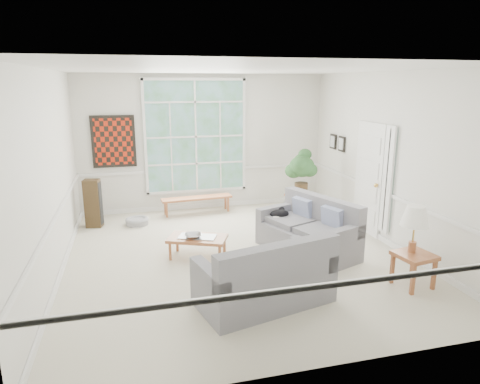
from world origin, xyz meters
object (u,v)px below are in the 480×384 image
at_px(side_table, 413,270).
at_px(loveseat_right, 307,226).
at_px(loveseat_front, 264,269).
at_px(end_table, 299,205).
at_px(coffee_table, 198,247).

bearing_deg(side_table, loveseat_right, 121.57).
xyz_separation_m(loveseat_front, end_table, (1.88, 3.41, -0.22)).
bearing_deg(coffee_table, side_table, -9.61).
bearing_deg(loveseat_right, coffee_table, 150.94).
relative_size(coffee_table, side_table, 1.90).
relative_size(loveseat_right, coffee_table, 1.82).
height_order(coffee_table, side_table, side_table).
bearing_deg(loveseat_right, side_table, -79.64).
distance_m(loveseat_right, end_table, 2.07).
distance_m(loveseat_right, coffee_table, 1.87).
bearing_deg(coffee_table, end_table, 57.63).
height_order(loveseat_front, end_table, loveseat_front).
distance_m(loveseat_front, side_table, 2.18).
bearing_deg(side_table, end_table, 94.73).
bearing_deg(loveseat_right, end_table, 50.12).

